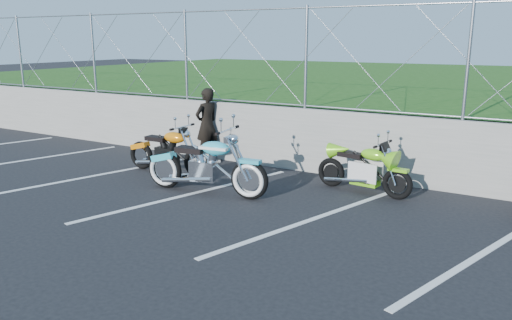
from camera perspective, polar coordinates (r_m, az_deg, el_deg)
The scene contains 9 objects.
ground at distance 8.18m, azimuth -11.61°, elevation -5.63°, with size 90.00×90.00×0.00m, color black.
retaining_wall at distance 10.77m, azimuth 0.69°, elevation 2.90°, with size 30.00×0.22×1.30m, color slate.
grass_field at distance 19.99m, azimuth 15.15°, elevation 7.44°, with size 30.00×20.00×1.30m, color #1E4813.
chain_link_fence at distance 10.58m, azimuth 0.72°, elevation 11.70°, with size 28.00×0.03×2.00m.
parking_lines at distance 8.26m, azimuth -0.68°, elevation -5.14°, with size 18.29×4.31×0.01m.
cruiser_turquoise at distance 8.76m, azimuth -5.63°, elevation -0.86°, with size 2.38×0.75×1.18m.
naked_orange at distance 10.20m, azimuth -9.93°, elevation 0.81°, with size 2.02×0.69×1.01m.
sportbike_green at distance 8.99m, azimuth 12.30°, elevation -1.21°, with size 1.81×0.64×0.94m.
person_standing at distance 11.15m, azimuth -5.64°, elevation 4.05°, with size 0.59×0.39×1.62m, color black.
Camera 1 is at (5.23, -5.69, 2.67)m, focal length 35.00 mm.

